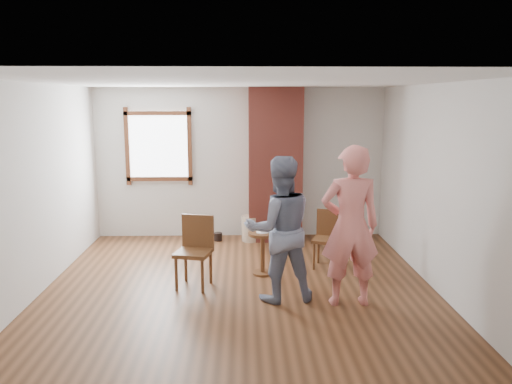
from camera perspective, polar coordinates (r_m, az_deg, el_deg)
ground at (r=6.38m, az=-1.90°, el=-11.57°), size 5.50×5.50×0.00m
room_shell at (r=6.54m, az=-2.46°, el=5.36°), size 5.04×5.52×2.62m
brick_chimney at (r=8.50m, az=2.19°, el=3.11°), size 0.90×0.50×2.60m
stoneware_crock at (r=8.59m, az=-0.54°, el=-4.17°), size 0.42×0.42×0.43m
dark_pot at (r=8.64m, az=-4.35°, el=-5.12°), size 0.16×0.16×0.14m
dining_chair_left at (r=6.55m, az=-6.96°, el=-6.26°), size 0.52×0.52×0.92m
dining_chair_right at (r=7.32m, az=8.24°, el=-4.93°), size 0.49×0.49×0.82m
side_table at (r=6.93m, az=0.76°, el=-6.20°), size 0.40×0.40×0.60m
cake_plate at (r=6.87m, az=0.76°, el=-4.59°), size 0.18×0.18×0.01m
cake_slice at (r=6.86m, az=0.85°, el=-4.32°), size 0.08×0.07×0.06m
man at (r=5.96m, az=2.71°, el=-4.26°), size 0.95×0.80×1.75m
person_pink at (r=5.90m, az=10.71°, el=-3.86°), size 0.71×0.48×1.90m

